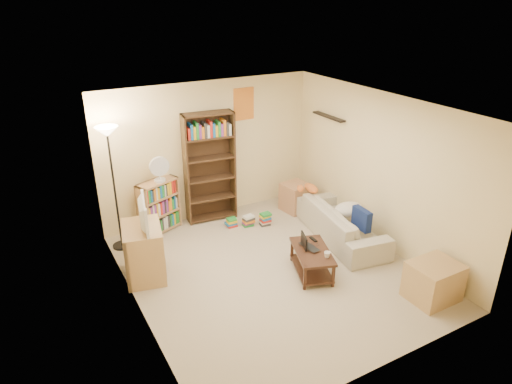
% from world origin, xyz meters
% --- Properties ---
extents(room, '(4.50, 4.54, 2.52)m').
position_xyz_m(room, '(0.00, 0.01, 1.62)').
color(room, '#C3B092').
rests_on(room, ground).
extents(sofa, '(2.23, 1.40, 0.58)m').
position_xyz_m(sofa, '(1.55, 0.29, 0.29)').
color(sofa, '#B8AF98').
rests_on(sofa, ground).
extents(navy_pillow, '(0.14, 0.39, 0.34)m').
position_xyz_m(navy_pillow, '(1.57, -0.14, 0.55)').
color(navy_pillow, navy).
rests_on(navy_pillow, sofa).
extents(cream_blanket, '(0.53, 0.38, 0.23)m').
position_xyz_m(cream_blanket, '(1.70, 0.32, 0.50)').
color(cream_blanket, silver).
rests_on(cream_blanket, sofa).
extents(tabby_cat, '(0.46, 0.22, 0.16)m').
position_xyz_m(tabby_cat, '(1.42, 1.09, 0.66)').
color(tabby_cat, orange).
rests_on(tabby_cat, sofa).
extents(coffee_table, '(0.76, 1.00, 0.39)m').
position_xyz_m(coffee_table, '(0.49, -0.33, 0.25)').
color(coffee_table, '#3A2116').
rests_on(coffee_table, ground).
extents(laptop, '(0.39, 0.29, 0.03)m').
position_xyz_m(laptop, '(0.54, -0.25, 0.41)').
color(laptop, black).
rests_on(laptop, coffee_table).
extents(laptop_screen, '(0.11, 0.28, 0.20)m').
position_xyz_m(laptop_screen, '(0.42, -0.21, 0.51)').
color(laptop_screen, white).
rests_on(laptop_screen, laptop).
extents(mug, '(0.17, 0.17, 0.09)m').
position_xyz_m(mug, '(0.56, -0.59, 0.43)').
color(mug, white).
rests_on(mug, coffee_table).
extents(tv_remote, '(0.06, 0.16, 0.02)m').
position_xyz_m(tv_remote, '(0.68, -0.09, 0.40)').
color(tv_remote, black).
rests_on(tv_remote, coffee_table).
extents(tv_stand, '(0.69, 0.86, 0.81)m').
position_xyz_m(tv_stand, '(-1.70, 0.81, 0.41)').
color(tv_stand, tan).
rests_on(tv_stand, ground).
extents(television, '(0.79, 0.41, 0.43)m').
position_xyz_m(television, '(-1.70, 0.81, 1.03)').
color(television, black).
rests_on(television, tv_stand).
extents(tall_bookshelf, '(0.93, 0.39, 2.00)m').
position_xyz_m(tall_bookshelf, '(-0.08, 2.05, 1.05)').
color(tall_bookshelf, '#45321A').
rests_on(tall_bookshelf, ground).
extents(short_bookshelf, '(0.79, 0.55, 0.94)m').
position_xyz_m(short_bookshelf, '(-1.06, 2.05, 0.47)').
color(short_bookshelf, '#AF7855').
rests_on(short_bookshelf, ground).
extents(desk_fan, '(0.33, 0.19, 0.45)m').
position_xyz_m(desk_fan, '(-1.00, 2.00, 1.17)').
color(desk_fan, silver).
rests_on(desk_fan, short_bookshelf).
extents(floor_lamp, '(0.35, 0.35, 2.05)m').
position_xyz_m(floor_lamp, '(-1.80, 1.83, 1.63)').
color(floor_lamp, black).
rests_on(floor_lamp, ground).
extents(side_table, '(0.53, 0.53, 0.54)m').
position_xyz_m(side_table, '(1.48, 1.59, 0.27)').
color(side_table, tan).
rests_on(side_table, ground).
extents(end_cabinet, '(0.65, 0.54, 0.54)m').
position_xyz_m(end_cabinet, '(1.57, -1.64, 0.27)').
color(end_cabinet, tan).
rests_on(end_cabinet, ground).
extents(book_stacks, '(0.75, 0.40, 0.24)m').
position_xyz_m(book_stacks, '(0.40, 1.43, 0.10)').
color(book_stacks, red).
rests_on(book_stacks, ground).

